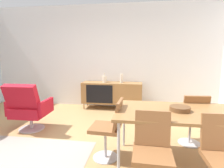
% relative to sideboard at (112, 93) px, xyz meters
% --- Properties ---
extents(ground_plane, '(8.32, 8.32, 0.00)m').
position_rel_sideboard_xyz_m(ground_plane, '(-0.34, -2.30, -0.44)').
color(ground_plane, tan).
extents(wall_back, '(6.80, 0.12, 2.80)m').
position_rel_sideboard_xyz_m(wall_back, '(-0.34, 0.30, 0.96)').
color(wall_back, white).
rests_on(wall_back, ground_plane).
extents(sideboard, '(1.60, 0.45, 0.72)m').
position_rel_sideboard_xyz_m(sideboard, '(0.00, 0.00, 0.00)').
color(sideboard, olive).
rests_on(sideboard, ground_plane).
extents(vase_cobalt, '(0.08, 0.08, 0.24)m').
position_rel_sideboard_xyz_m(vase_cobalt, '(0.26, 0.00, 0.40)').
color(vase_cobalt, beige).
rests_on(vase_cobalt, sideboard).
extents(vase_sculptural_dark, '(0.11, 0.11, 0.26)m').
position_rel_sideboard_xyz_m(vase_sculptural_dark, '(-0.20, 0.00, 0.37)').
color(vase_sculptural_dark, beige).
rests_on(vase_sculptural_dark, sideboard).
extents(dining_table, '(1.60, 0.90, 0.74)m').
position_rel_sideboard_xyz_m(dining_table, '(1.21, -2.39, 0.26)').
color(dining_table, olive).
rests_on(dining_table, ground_plane).
extents(wooden_bowl_on_table, '(0.26, 0.26, 0.06)m').
position_rel_sideboard_xyz_m(wooden_bowl_on_table, '(1.24, -2.39, 0.33)').
color(wooden_bowl_on_table, brown).
rests_on(wooden_bowl_on_table, dining_table).
extents(dining_chair_front_right, '(0.41, 0.44, 0.86)m').
position_rel_sideboard_xyz_m(dining_chair_front_right, '(1.56, -2.95, 0.03)').
color(dining_chair_front_right, brown).
rests_on(dining_chair_front_right, ground_plane).
extents(dining_chair_back_right, '(0.43, 0.45, 0.86)m').
position_rel_sideboard_xyz_m(dining_chair_back_right, '(1.57, -1.83, 0.03)').
color(dining_chair_back_right, brown).
rests_on(dining_chair_back_right, ground_plane).
extents(dining_chair_front_left, '(0.41, 0.44, 0.86)m').
position_rel_sideboard_xyz_m(dining_chair_front_left, '(0.87, -2.95, 0.03)').
color(dining_chair_front_left, brown).
rests_on(dining_chair_front_left, ground_plane).
extents(dining_chair_near_window, '(0.45, 0.42, 0.86)m').
position_rel_sideboard_xyz_m(dining_chair_near_window, '(0.32, -2.39, 0.03)').
color(dining_chair_near_window, brown).
rests_on(dining_chair_near_window, ground_plane).
extents(lounge_chair_red, '(0.73, 0.67, 0.95)m').
position_rel_sideboard_xyz_m(lounge_chair_red, '(-1.37, -1.67, 0.03)').
color(lounge_chair_red, red).
rests_on(lounge_chair_red, ground_plane).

